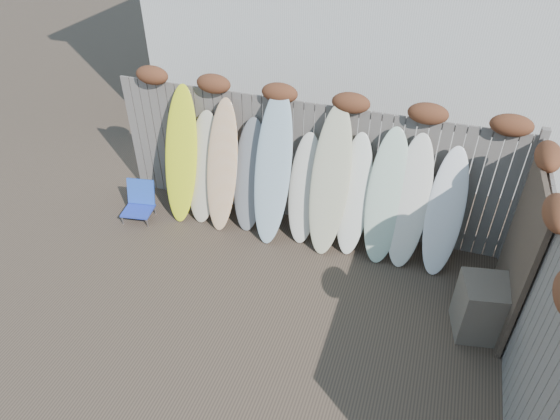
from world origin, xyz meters
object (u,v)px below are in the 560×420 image
(wooden_crate, at_px, (486,308))
(lattice_panel, at_px, (518,257))
(beach_chair, at_px, (140,201))
(surfboard_0, at_px, (181,156))

(wooden_crate, xyz_separation_m, lattice_panel, (0.19, 0.30, 0.63))
(beach_chair, height_order, lattice_panel, lattice_panel)
(beach_chair, relative_size, lattice_panel, 0.29)
(beach_chair, relative_size, surfboard_0, 0.28)
(beach_chair, bearing_deg, surfboard_0, 29.08)
(beach_chair, xyz_separation_m, lattice_panel, (5.42, -0.41, 0.75))
(lattice_panel, bearing_deg, beach_chair, 174.12)
(lattice_panel, relative_size, surfboard_0, 0.95)
(beach_chair, distance_m, lattice_panel, 5.49)
(surfboard_0, bearing_deg, lattice_panel, -10.90)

